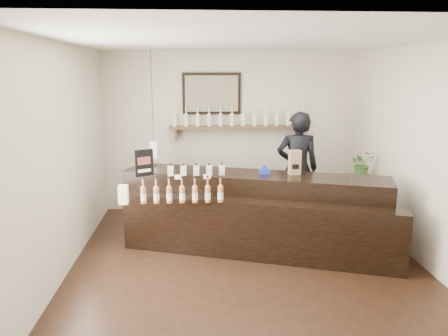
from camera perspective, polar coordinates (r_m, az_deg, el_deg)
ground at (r=5.81m, az=2.97°, el=-12.45°), size 5.00×5.00×0.00m
room_shell at (r=5.33m, az=3.18°, el=4.42°), size 5.00×5.00×5.00m
back_wall_decor at (r=7.66m, az=-0.07°, el=7.24°), size 2.66×0.96×1.69m
counter at (r=6.17m, az=3.91°, el=-6.06°), size 3.76×2.14×1.22m
promo_sign at (r=6.06m, az=-10.38°, el=0.66°), size 0.24×0.15×0.37m
paper_bag at (r=6.15m, az=9.22°, el=0.73°), size 0.17×0.13×0.34m
tape_dispenser at (r=6.14m, az=5.31°, el=-0.36°), size 0.14×0.06×0.12m
side_cabinet at (r=7.42m, az=17.30°, el=-4.11°), size 0.50×0.62×0.81m
potted_plant at (r=7.27m, az=17.60°, el=0.54°), size 0.42×0.38×0.41m
shopkeeper at (r=7.12m, az=9.58°, el=0.88°), size 0.80×0.56×2.08m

